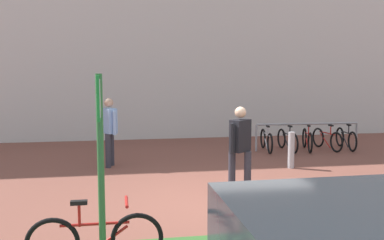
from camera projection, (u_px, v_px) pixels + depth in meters
ground_plane at (222, 203)px, 8.01m from camera, size 60.00×60.00×0.00m
parking_sign_post at (100, 145)px, 5.11m from camera, size 0.08×0.36×2.39m
bike_at_sign at (96, 240)px, 5.39m from camera, size 1.68×0.42×0.86m
bike_rack_cluster at (307, 139)px, 13.24m from camera, size 3.21×1.65×0.83m
bollard_steel at (291, 150)px, 10.82m from camera, size 0.16×0.16×0.90m
person_shirt_white at (109, 128)px, 10.93m from camera, size 0.41×0.54×1.72m
person_suited_dark at (240, 145)px, 8.49m from camera, size 0.50×0.43×1.72m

